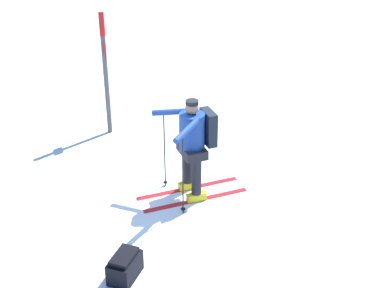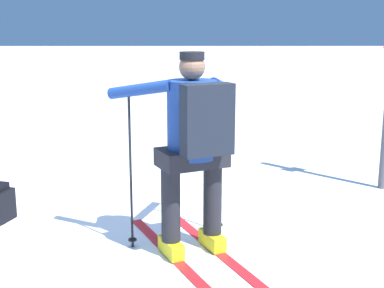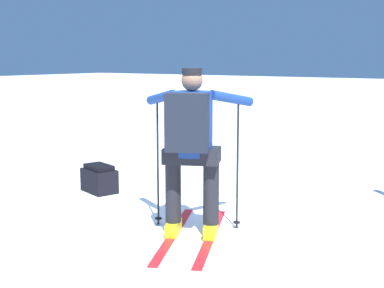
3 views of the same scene
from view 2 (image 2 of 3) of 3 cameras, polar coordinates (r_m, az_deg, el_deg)
The scene contains 2 objects.
ground_plane at distance 4.87m, azimuth -3.56°, elevation -8.98°, with size 80.00×80.00×0.00m, color white.
skier at distance 4.08m, azimuth 0.15°, elevation 0.48°, with size 1.72×1.23×1.59m.
Camera 2 is at (4.51, 0.27, 1.80)m, focal length 50.00 mm.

